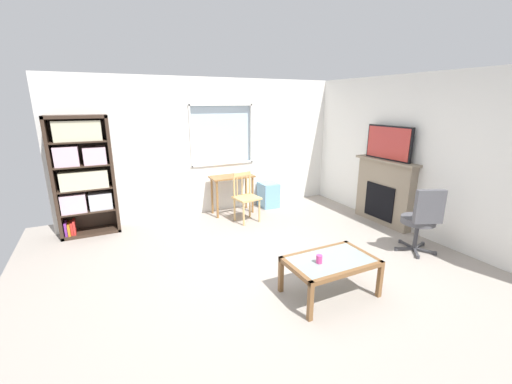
{
  "coord_description": "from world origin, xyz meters",
  "views": [
    {
      "loc": [
        -1.91,
        -3.47,
        2.16
      ],
      "look_at": [
        -0.0,
        0.42,
        0.94
      ],
      "focal_mm": 22.67,
      "sensor_mm": 36.0,
      "label": 1
    }
  ],
  "objects_px": {
    "coffee_table": "(331,264)",
    "sippy_cup": "(319,259)",
    "tv": "(389,143)",
    "desk_under_window": "(232,183)",
    "plastic_drawer_unit": "(268,195)",
    "office_chair": "(422,217)",
    "bookshelf": "(83,172)",
    "wooden_chair": "(246,197)",
    "fireplace": "(384,192)"
  },
  "relations": [
    {
      "from": "coffee_table",
      "to": "sippy_cup",
      "type": "height_order",
      "value": "sippy_cup"
    },
    {
      "from": "tv",
      "to": "desk_under_window",
      "type": "bearing_deg",
      "value": 142.93
    },
    {
      "from": "plastic_drawer_unit",
      "to": "office_chair",
      "type": "relative_size",
      "value": 0.51
    },
    {
      "from": "bookshelf",
      "to": "tv",
      "type": "height_order",
      "value": "bookshelf"
    },
    {
      "from": "bookshelf",
      "to": "office_chair",
      "type": "relative_size",
      "value": 1.95
    },
    {
      "from": "desk_under_window",
      "to": "tv",
      "type": "height_order",
      "value": "tv"
    },
    {
      "from": "wooden_chair",
      "to": "tv",
      "type": "height_order",
      "value": "tv"
    },
    {
      "from": "desk_under_window",
      "to": "fireplace",
      "type": "relative_size",
      "value": 0.67
    },
    {
      "from": "wooden_chair",
      "to": "coffee_table",
      "type": "distance_m",
      "value": 2.61
    },
    {
      "from": "bookshelf",
      "to": "tv",
      "type": "xyz_separation_m",
      "value": [
        4.79,
        -1.8,
        0.41
      ]
    },
    {
      "from": "desk_under_window",
      "to": "sippy_cup",
      "type": "bearing_deg",
      "value": -94.35
    },
    {
      "from": "coffee_table",
      "to": "sippy_cup",
      "type": "relative_size",
      "value": 11.13
    },
    {
      "from": "wooden_chair",
      "to": "fireplace",
      "type": "distance_m",
      "value": 2.5
    },
    {
      "from": "fireplace",
      "to": "sippy_cup",
      "type": "height_order",
      "value": "fireplace"
    },
    {
      "from": "bookshelf",
      "to": "office_chair",
      "type": "distance_m",
      "value": 5.26
    },
    {
      "from": "coffee_table",
      "to": "tv",
      "type": "bearing_deg",
      "value": 31.65
    },
    {
      "from": "tv",
      "to": "office_chair",
      "type": "bearing_deg",
      "value": -112.13
    },
    {
      "from": "desk_under_window",
      "to": "coffee_table",
      "type": "relative_size",
      "value": 0.84
    },
    {
      "from": "plastic_drawer_unit",
      "to": "fireplace",
      "type": "distance_m",
      "value": 2.28
    },
    {
      "from": "plastic_drawer_unit",
      "to": "office_chair",
      "type": "xyz_separation_m",
      "value": [
        0.93,
        -2.9,
        0.3
      ]
    },
    {
      "from": "plastic_drawer_unit",
      "to": "office_chair",
      "type": "height_order",
      "value": "office_chair"
    },
    {
      "from": "bookshelf",
      "to": "desk_under_window",
      "type": "relative_size",
      "value": 2.32
    },
    {
      "from": "plastic_drawer_unit",
      "to": "tv",
      "type": "xyz_separation_m",
      "value": [
        1.4,
        -1.75,
        1.21
      ]
    },
    {
      "from": "tv",
      "to": "office_chair",
      "type": "distance_m",
      "value": 1.55
    },
    {
      "from": "bookshelf",
      "to": "wooden_chair",
      "type": "relative_size",
      "value": 2.17
    },
    {
      "from": "wooden_chair",
      "to": "plastic_drawer_unit",
      "type": "relative_size",
      "value": 1.75
    },
    {
      "from": "wooden_chair",
      "to": "coffee_table",
      "type": "height_order",
      "value": "wooden_chair"
    },
    {
      "from": "office_chair",
      "to": "coffee_table",
      "type": "bearing_deg",
      "value": -171.71
    },
    {
      "from": "bookshelf",
      "to": "wooden_chair",
      "type": "height_order",
      "value": "bookshelf"
    },
    {
      "from": "desk_under_window",
      "to": "sippy_cup",
      "type": "height_order",
      "value": "desk_under_window"
    },
    {
      "from": "tv",
      "to": "office_chair",
      "type": "relative_size",
      "value": 0.94
    },
    {
      "from": "bookshelf",
      "to": "sippy_cup",
      "type": "distance_m",
      "value": 4.01
    },
    {
      "from": "fireplace",
      "to": "coffee_table",
      "type": "relative_size",
      "value": 1.25
    },
    {
      "from": "plastic_drawer_unit",
      "to": "coffee_table",
      "type": "relative_size",
      "value": 0.51
    },
    {
      "from": "wooden_chair",
      "to": "tv",
      "type": "xyz_separation_m",
      "value": [
        2.19,
        -1.18,
        1.0
      ]
    },
    {
      "from": "desk_under_window",
      "to": "coffee_table",
      "type": "distance_m",
      "value": 3.13
    },
    {
      "from": "plastic_drawer_unit",
      "to": "tv",
      "type": "relative_size",
      "value": 0.55
    },
    {
      "from": "plastic_drawer_unit",
      "to": "sippy_cup",
      "type": "height_order",
      "value": "sippy_cup"
    },
    {
      "from": "tv",
      "to": "bookshelf",
      "type": "bearing_deg",
      "value": 159.38
    },
    {
      "from": "office_chair",
      "to": "tv",
      "type": "bearing_deg",
      "value": 67.87
    },
    {
      "from": "desk_under_window",
      "to": "plastic_drawer_unit",
      "type": "height_order",
      "value": "desk_under_window"
    },
    {
      "from": "bookshelf",
      "to": "fireplace",
      "type": "bearing_deg",
      "value": -20.55
    },
    {
      "from": "plastic_drawer_unit",
      "to": "coffee_table",
      "type": "bearing_deg",
      "value": -105.97
    },
    {
      "from": "tv",
      "to": "plastic_drawer_unit",
      "type": "bearing_deg",
      "value": 128.81
    },
    {
      "from": "desk_under_window",
      "to": "fireplace",
      "type": "height_order",
      "value": "fireplace"
    },
    {
      "from": "plastic_drawer_unit",
      "to": "tv",
      "type": "bearing_deg",
      "value": -51.19
    },
    {
      "from": "bookshelf",
      "to": "office_chair",
      "type": "bearing_deg",
      "value": -34.41
    },
    {
      "from": "bookshelf",
      "to": "plastic_drawer_unit",
      "type": "bearing_deg",
      "value": -0.95
    },
    {
      "from": "fireplace",
      "to": "sippy_cup",
      "type": "distance_m",
      "value": 2.88
    },
    {
      "from": "bookshelf",
      "to": "fireplace",
      "type": "distance_m",
      "value": 5.16
    }
  ]
}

